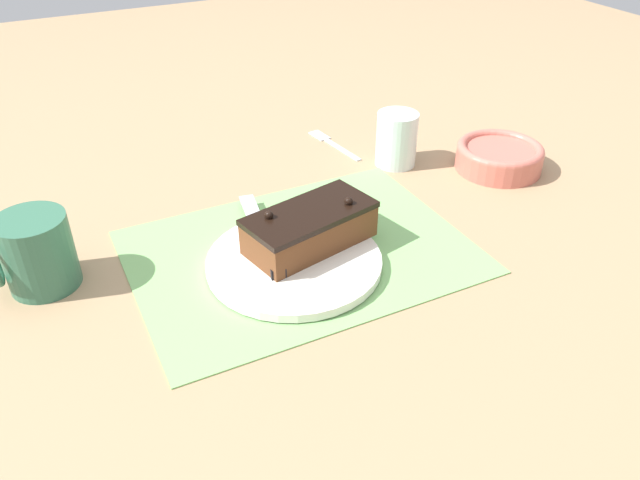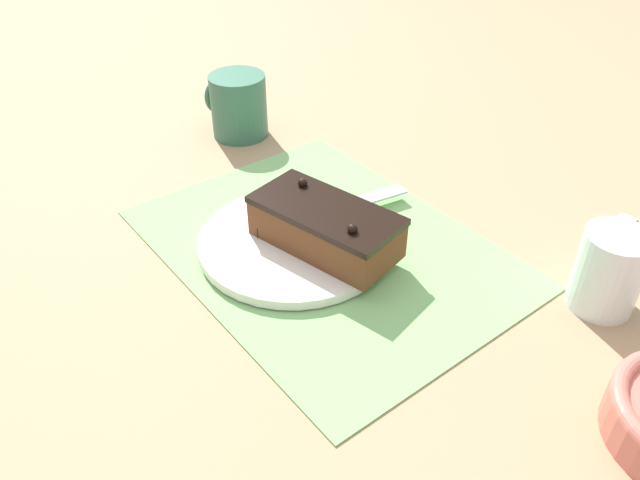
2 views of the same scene
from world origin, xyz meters
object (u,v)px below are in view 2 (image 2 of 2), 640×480
object	(u,v)px
cake_plate	(295,241)
chocolate_cake	(325,226)
coffee_mug	(238,105)
serving_knife	(307,215)
drinking_glass	(609,271)
dessert_fork	(610,235)

from	to	relation	value
cake_plate	chocolate_cake	size ratio (longest dim) A/B	1.22
chocolate_cake	coffee_mug	xyz separation A→B (m)	(0.34, -0.09, 0.01)
cake_plate	serving_knife	distance (m)	0.05
serving_knife	coffee_mug	world-z (taller)	coffee_mug
cake_plate	drinking_glass	xyz separation A→B (m)	(-0.29, -0.20, 0.04)
drinking_glass	dessert_fork	distance (m)	0.15
cake_plate	serving_knife	size ratio (longest dim) A/B	1.07
cake_plate	serving_knife	world-z (taller)	serving_knife
drinking_glass	dessert_fork	size ratio (longest dim) A/B	0.62
drinking_glass	coffee_mug	world-z (taller)	coffee_mug
cake_plate	serving_knife	xyz separation A→B (m)	(0.02, -0.04, 0.01)
cake_plate	dessert_fork	xyz separation A→B (m)	(-0.23, -0.33, -0.01)
serving_knife	dessert_fork	size ratio (longest dim) A/B	1.46
dessert_fork	coffee_mug	bearing A→B (deg)	-164.95
drinking_glass	cake_plate	bearing A→B (deg)	35.20
cake_plate	dessert_fork	world-z (taller)	cake_plate
chocolate_cake	coffee_mug	bearing A→B (deg)	-15.03
coffee_mug	chocolate_cake	bearing A→B (deg)	164.97
coffee_mug	dessert_fork	size ratio (longest dim) A/B	0.66
cake_plate	coffee_mug	size ratio (longest dim) A/B	2.37
cake_plate	chocolate_cake	xyz separation A→B (m)	(-0.03, -0.02, 0.03)
chocolate_cake	coffee_mug	size ratio (longest dim) A/B	1.94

